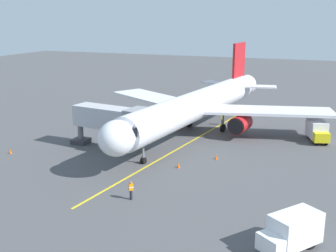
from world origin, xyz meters
TOP-DOWN VIEW (x-y plane):
  - ground_plane at (0.00, 0.00)m, footprint 220.00×220.00m
  - apron_lead_in_line at (0.85, 6.89)m, footprint 5.82×39.64m
  - airplane at (0.81, 0.62)m, footprint 34.47×40.30m
  - jet_bridge at (7.70, 11.04)m, footprint 11.52×4.32m
  - ground_crew_marshaller at (-0.16, 23.14)m, footprint 0.46×0.46m
  - ground_crew_wing_walker at (7.80, -7.07)m, footprint 0.28×0.42m
  - ground_crew_loader at (-1.16, -5.32)m, footprint 0.47×0.40m
  - belt_loader_near_nose at (15.82, -0.02)m, footprint 2.28×4.73m
  - box_truck_portside at (-14.58, -1.72)m, footprint 3.28×4.98m
  - box_truck_starboard_side at (-14.03, 26.56)m, footprint 4.31×4.85m
  - safety_cone_nose_left at (-4.34, 9.92)m, footprint 0.32×0.32m
  - safety_cone_nose_right at (18.72, 16.84)m, footprint 0.32×0.32m
  - safety_cone_wing_port at (-1.31, 14.10)m, footprint 0.32×0.32m

SIDE VIEW (x-z plane):
  - ground_plane at x=0.00m, z-range 0.00..0.00m
  - apron_lead_in_line at x=0.85m, z-range 0.00..0.01m
  - safety_cone_nose_left at x=-4.34m, z-range 0.00..0.55m
  - safety_cone_nose_right at x=18.72m, z-range 0.00..0.55m
  - safety_cone_wing_port at x=-1.31m, z-range 0.00..0.55m
  - belt_loader_near_nose at x=15.82m, z-range -0.45..1.88m
  - ground_crew_marshaller at x=-0.16m, z-range 0.03..1.74m
  - ground_crew_wing_walker at x=7.80m, z-range 0.03..1.74m
  - ground_crew_loader at x=-1.16m, z-range 0.03..1.74m
  - box_truck_portside at x=-14.58m, z-range 0.08..2.70m
  - box_truck_starboard_side at x=-14.03m, z-range 0.08..2.70m
  - jet_bridge at x=7.70m, z-range 1.06..6.46m
  - airplane at x=0.81m, z-range -1.75..9.75m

